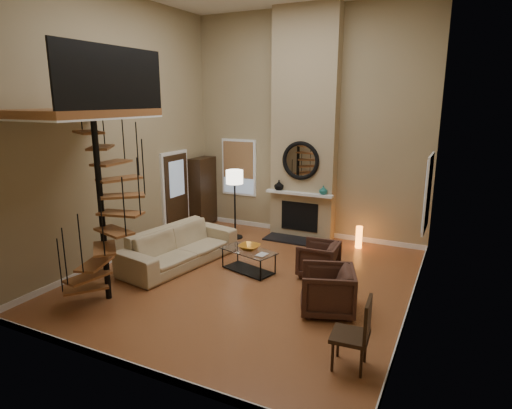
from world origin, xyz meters
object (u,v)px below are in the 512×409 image
at_px(floor_lamp, 235,182).
at_px(hutch, 203,191).
at_px(accent_lamp, 359,238).
at_px(side_chair, 357,331).
at_px(armchair_near, 322,259).
at_px(coffee_table, 248,258).
at_px(sofa, 180,246).
at_px(armchair_far, 332,291).

bearing_deg(floor_lamp, hutch, 154.06).
relative_size(accent_lamp, side_chair, 0.54).
bearing_deg(accent_lamp, armchair_near, -97.44).
height_order(floor_lamp, accent_lamp, floor_lamp).
relative_size(hutch, armchair_near, 2.44).
bearing_deg(accent_lamp, coffee_table, -124.86).
xyz_separation_m(sofa, accent_lamp, (3.16, 2.67, -0.15)).
relative_size(sofa, coffee_table, 2.13).
bearing_deg(accent_lamp, side_chair, -77.36).
height_order(hutch, floor_lamp, hutch).
bearing_deg(armchair_far, floor_lamp, -148.50).
bearing_deg(side_chair, coffee_table, 140.10).
distance_m(armchair_near, floor_lamp, 3.22).
bearing_deg(armchair_near, hutch, -119.53).
distance_m(sofa, armchair_far, 3.54).
height_order(hutch, armchair_far, hutch).
relative_size(armchair_far, accent_lamp, 1.61).
distance_m(armchair_far, coffee_table, 2.19).
bearing_deg(sofa, armchair_far, -90.77).
height_order(armchair_far, accent_lamp, armchair_far).
xyz_separation_m(sofa, floor_lamp, (0.20, 2.06, 1.02)).
distance_m(floor_lamp, side_chair, 5.79).
relative_size(armchair_near, coffee_table, 0.60).
height_order(sofa, accent_lamp, sofa).
distance_m(armchair_far, accent_lamp, 3.31).
bearing_deg(coffee_table, side_chair, -39.90).
relative_size(coffee_table, floor_lamp, 0.72).
bearing_deg(coffee_table, armchair_near, 15.59).
bearing_deg(hutch, sofa, -66.90).
distance_m(sofa, side_chair, 4.67).
bearing_deg(floor_lamp, armchair_far, -39.31).
relative_size(hutch, side_chair, 1.83).
xyz_separation_m(sofa, armchair_far, (3.49, -0.63, -0.04)).
bearing_deg(armchair_near, accent_lamp, 169.98).
bearing_deg(armchair_near, side_chair, 23.58).
bearing_deg(coffee_table, floor_lamp, 125.72).
distance_m(hutch, armchair_near, 4.60).
bearing_deg(armchair_far, coffee_table, -133.35).
bearing_deg(hutch, side_chair, -41.38).
bearing_deg(coffee_table, sofa, -169.81).
height_order(hutch, side_chair, hutch).
bearing_deg(floor_lamp, accent_lamp, 11.51).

